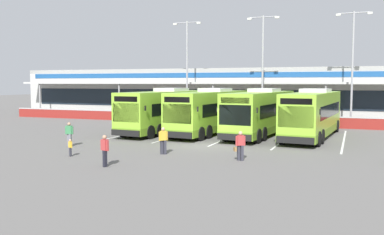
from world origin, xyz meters
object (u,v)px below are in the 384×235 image
Objects in this scene: pedestrian_in_dark_coat at (69,133)px; coach_bus_right_centre at (313,115)px; pedestrian_child at (70,147)px; pedestrian_approaching_bus at (163,140)px; pedestrian_with_handbag at (240,145)px; coach_bus_left_centre at (211,112)px; lamp_post_east at (353,61)px; coach_bus_leftmost at (166,111)px; coach_bus_centre at (261,113)px; lamp_post_west at (187,64)px; lamp_post_centre at (263,63)px; pedestrian_near_bin at (105,150)px.

coach_bus_right_centre is at bearing 35.53° from pedestrian_in_dark_coat.
pedestrian_child is 0.62× the size of pedestrian_approaching_bus.
pedestrian_approaching_bus is at bearing -4.32° from pedestrian_in_dark_coat.
coach_bus_right_centre is at bearing 76.25° from pedestrian_with_handbag.
coach_bus_left_centre is 12.27× the size of pedestrian_child.
pedestrian_in_dark_coat is 1.00× the size of pedestrian_approaching_bus.
pedestrian_child is 28.45m from lamp_post_east.
coach_bus_leftmost is 12.21m from coach_bus_right_centre.
lamp_post_west is (-10.49, 10.20, 4.50)m from coach_bus_centre.
pedestrian_child is at bearing -52.07° from pedestrian_in_dark_coat.
pedestrian_with_handbag is 1.00× the size of pedestrian_approaching_bus.
lamp_post_east is at bearing 63.83° from pedestrian_approaching_bus.
lamp_post_centre is at bearing 85.27° from pedestrian_approaching_bus.
pedestrian_near_bin is (5.96, -4.98, 0.00)m from pedestrian_in_dark_coat.
coach_bus_left_centre is 1.00× the size of coach_bus_right_centre.
lamp_post_west reaches higher than coach_bus_left_centre.
coach_bus_left_centre is 1.12× the size of lamp_post_centre.
lamp_post_centre reaches higher than pedestrian_in_dark_coat.
pedestrian_child is (-0.11, -13.13, -1.24)m from coach_bus_leftmost.
coach_bus_leftmost is at bearing 89.53° from pedestrian_child.
lamp_post_east is at bearing 74.72° from coach_bus_right_centre.
pedestrian_approaching_bus is (4.72, 2.59, 0.33)m from pedestrian_child.
pedestrian_child is (-8.24, -13.71, -1.24)m from coach_bus_centre.
pedestrian_in_dark_coat is at bearing -144.47° from coach_bus_right_centre.
lamp_post_centre is (-1.82, 9.31, 4.50)m from coach_bus_centre.
pedestrian_with_handbag is 9.78m from pedestrian_child.
coach_bus_left_centre reaches higher than pedestrian_approaching_bus.
coach_bus_right_centre is 18.14m from pedestrian_in_dark_coat.
coach_bus_centre is at bearing -124.62° from lamp_post_east.
lamp_post_centre reaches higher than coach_bus_left_centre.
lamp_post_centre is (8.85, 19.89, 5.42)m from pedestrian_in_dark_coat.
pedestrian_near_bin is at bearing -106.87° from coach_bus_centre.
pedestrian_with_handbag and pedestrian_approaching_bus have the same top height.
pedestrian_near_bin is at bearing -105.16° from pedestrian_approaching_bus.
pedestrian_near_bin is (-4.72, -15.56, -0.91)m from coach_bus_centre.
lamp_post_east is (5.48, 21.24, 5.43)m from pedestrian_with_handbag.
lamp_post_east is (17.43, 20.35, 5.42)m from pedestrian_in_dark_coat.
coach_bus_leftmost is at bearing -145.16° from lamp_post_east.
lamp_post_east is (14.88, 10.36, 4.50)m from coach_bus_leftmost.
lamp_post_west is at bearing 102.63° from pedestrian_near_bin.
lamp_post_centre is (8.67, -0.89, 0.00)m from lamp_post_west.
coach_bus_left_centre is 8.27m from coach_bus_right_centre.
pedestrian_approaching_bus is (-3.52, -11.12, -0.91)m from coach_bus_centre.
pedestrian_child is at bearing -105.57° from lamp_post_centre.
coach_bus_leftmost reaches higher than pedestrian_near_bin.
coach_bus_right_centre is 11.79m from pedestrian_with_handbag.
lamp_post_centre is at bearing -176.87° from lamp_post_east.
pedestrian_child is at bearing -151.23° from pedestrian_approaching_bus.
coach_bus_left_centre and coach_bus_centre have the same top height.
coach_bus_left_centre is at bearing 93.59° from pedestrian_approaching_bus.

